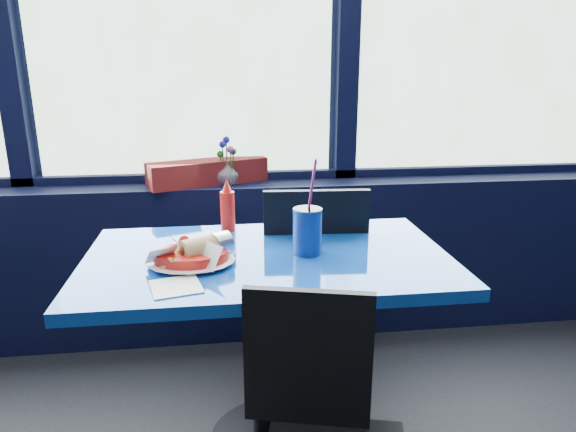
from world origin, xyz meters
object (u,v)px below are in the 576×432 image
object	(u,v)px
planter_box	(208,172)
flower_vase	(227,170)
ketchup_bottle	(228,208)
chair_near_front	(323,427)
near_table	(268,305)
soda_cup	(307,230)
chair_near_back	(309,276)
food_basket	(193,255)

from	to	relation	value
planter_box	flower_vase	size ratio (longest dim) A/B	2.49
planter_box	ketchup_bottle	distance (m)	0.60
planter_box	ketchup_bottle	bearing A→B (deg)	-102.34
chair_near_front	near_table	bearing A→B (deg)	115.10
planter_box	flower_vase	xyz separation A→B (m)	(0.09, -0.03, 0.01)
near_table	ketchup_bottle	size ratio (longest dim) A/B	5.96
near_table	soda_cup	world-z (taller)	soda_cup
near_table	flower_vase	distance (m)	0.90
flower_vase	soda_cup	distance (m)	0.87
chair_near_back	planter_box	distance (m)	0.76
flower_vase	food_basket	size ratio (longest dim) A/B	0.86
chair_near_back	food_basket	world-z (taller)	chair_near_back
chair_near_front	flower_vase	distance (m)	1.42
near_table	chair_near_back	bearing A→B (deg)	58.74
ketchup_bottle	soda_cup	size ratio (longest dim) A/B	0.62
food_basket	chair_near_front	bearing A→B (deg)	-60.27
near_table	food_basket	bearing A→B (deg)	-167.63
near_table	soda_cup	distance (m)	0.30
near_table	chair_near_back	world-z (taller)	chair_near_back
near_table	ketchup_bottle	distance (m)	0.41
ketchup_bottle	near_table	bearing A→B (deg)	-65.57
chair_near_back	soda_cup	xyz separation A→B (m)	(-0.06, -0.32, 0.31)
food_basket	planter_box	bearing A→B (deg)	81.16
planter_box	soda_cup	distance (m)	0.94
chair_near_front	ketchup_bottle	world-z (taller)	ketchup_bottle
near_table	flower_vase	world-z (taller)	flower_vase
flower_vase	ketchup_bottle	bearing A→B (deg)	-90.73
flower_vase	soda_cup	bearing A→B (deg)	-73.21
food_basket	ketchup_bottle	distance (m)	0.35
chair_near_front	soda_cup	size ratio (longest dim) A/B	2.46
food_basket	ketchup_bottle	bearing A→B (deg)	63.62
chair_near_back	flower_vase	distance (m)	0.69
chair_near_back	flower_vase	world-z (taller)	flower_vase
soda_cup	flower_vase	bearing A→B (deg)	106.79
near_table	flower_vase	xyz separation A→B (m)	(-0.12, 0.84, 0.30)
planter_box	flower_vase	world-z (taller)	flower_vase
chair_near_front	soda_cup	distance (m)	0.63
chair_near_front	ketchup_bottle	size ratio (longest dim) A/B	3.99
chair_near_back	planter_box	bearing A→B (deg)	-50.19
flower_vase	soda_cup	xyz separation A→B (m)	(0.25, -0.83, -0.04)
food_basket	ketchup_bottle	world-z (taller)	ketchup_bottle
near_table	planter_box	distance (m)	0.94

